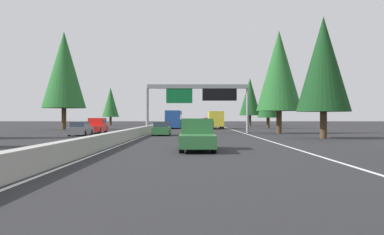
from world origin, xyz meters
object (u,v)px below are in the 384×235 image
(box_truck_far_center, at_px, (215,119))
(minivan_distant_b, at_px, (205,121))
(conifer_right_near, at_px, (323,64))
(sedan_mid_right, at_px, (193,123))
(sign_gantry_overhead, at_px, (199,94))
(conifer_right_distant, at_px, (250,97))
(sedan_near_center, at_px, (161,129))
(oncoming_near, at_px, (80,129))
(conifer_right_mid, at_px, (279,71))
(conifer_left_far, at_px, (111,102))
(pickup_distant_a, at_px, (197,134))
(conifer_left_mid, at_px, (64,70))
(pickup_far_left, at_px, (207,121))
(bus_mid_center, at_px, (174,119))
(oncoming_far, at_px, (96,126))
(sedan_far_right, at_px, (176,123))
(conifer_right_far, at_px, (268,99))

(box_truck_far_center, bearing_deg, minivan_distant_b, 0.07)
(conifer_right_near, bearing_deg, sedan_mid_right, 11.29)
(sign_gantry_overhead, xyz_separation_m, conifer_right_distant, (47.07, -12.50, 1.96))
(sedan_near_center, xyz_separation_m, sedan_mid_right, (52.78, -3.44, 0.00))
(oncoming_near, distance_m, conifer_right_mid, 24.13)
(conifer_right_near, relative_size, conifer_left_far, 1.19)
(conifer_right_mid, bearing_deg, minivan_distant_b, 4.77)
(pickup_distant_a, distance_m, conifer_left_mid, 48.65)
(minivan_distant_b, relative_size, conifer_left_mid, 0.32)
(oncoming_near, bearing_deg, pickup_far_left, 166.59)
(box_truck_far_center, xyz_separation_m, conifer_right_mid, (-21.29, -6.53, 5.93))
(oncoming_near, bearing_deg, conifer_right_near, 75.52)
(minivan_distant_b, xyz_separation_m, conifer_right_mid, (-78.96, -6.60, 6.59))
(bus_mid_center, height_order, oncoming_far, bus_mid_center)
(pickup_distant_a, relative_size, sedan_near_center, 1.27)
(sedan_near_center, relative_size, sedan_mid_right, 1.00)
(bus_mid_center, height_order, conifer_left_far, conifer_left_far)
(sedan_far_right, relative_size, conifer_right_distant, 0.40)
(conifer_right_mid, height_order, conifer_left_mid, conifer_left_mid)
(minivan_distant_b, height_order, conifer_right_far, conifer_right_far)
(oncoming_near, distance_m, oncoming_far, 7.24)
(conifer_right_near, bearing_deg, conifer_right_far, -2.21)
(sedan_mid_right, xyz_separation_m, minivan_distant_b, (31.80, -3.69, 0.27))
(conifer_right_distant, bearing_deg, sign_gantry_overhead, 165.13)
(conifer_right_far, bearing_deg, sedan_near_center, 151.21)
(oncoming_near, bearing_deg, conifer_left_mid, -159.49)
(pickup_distant_a, distance_m, sedan_near_center, 21.14)
(pickup_distant_a, bearing_deg, pickup_far_left, -2.36)
(sedan_near_center, bearing_deg, sedan_far_right, 0.08)
(conifer_right_far, bearing_deg, sedan_far_right, 51.27)
(sedan_near_center, xyz_separation_m, conifer_right_near, (-6.74, -15.32, 6.12))
(bus_mid_center, bearing_deg, sedan_near_center, -179.99)
(minivan_distant_b, bearing_deg, oncoming_near, 169.56)
(pickup_distant_a, height_order, conifer_right_far, conifer_right_far)
(minivan_distant_b, height_order, oncoming_far, oncoming_far)
(conifer_right_far, bearing_deg, conifer_left_far, 47.65)
(box_truck_far_center, height_order, pickup_far_left, box_truck_far_center)
(sedan_mid_right, relative_size, pickup_far_left, 0.79)
(conifer_right_distant, relative_size, conifer_left_mid, 0.71)
(conifer_right_mid, distance_m, conifer_right_far, 25.18)
(oncoming_far, relative_size, conifer_right_distant, 0.51)
(pickup_distant_a, relative_size, bus_mid_center, 0.49)
(sedan_mid_right, bearing_deg, sign_gantry_overhead, -179.18)
(sedan_far_right, bearing_deg, conifer_left_far, 44.44)
(pickup_far_left, bearing_deg, conifer_right_distant, -141.12)
(pickup_far_left, distance_m, oncoming_near, 67.87)
(sedan_mid_right, xyz_separation_m, pickup_far_left, (12.66, -3.73, 0.23))
(sign_gantry_overhead, bearing_deg, sedan_near_center, 148.41)
(oncoming_far, bearing_deg, sedan_mid_right, 165.50)
(pickup_far_left, bearing_deg, oncoming_near, 166.59)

